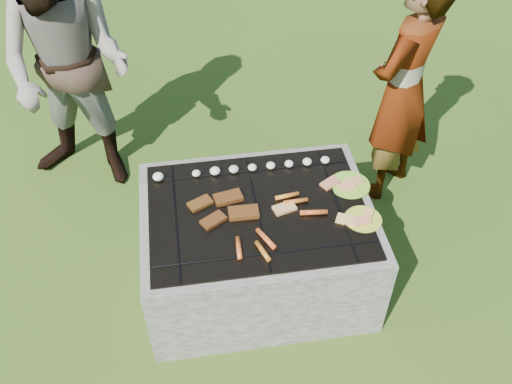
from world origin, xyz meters
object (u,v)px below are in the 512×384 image
cook (403,90)px  bystander (68,69)px  plate_near (363,219)px  plate_far (350,185)px  fire_pit (257,248)px

cook → bystander: (-2.10, 0.43, 0.09)m
plate_near → cook: bearing=60.5°
cook → bystander: 2.14m
plate_far → bystander: (-1.61, 1.02, 0.30)m
fire_pit → plate_near: 0.67m
fire_pit → cook: (1.05, 0.70, 0.54)m
plate_near → bystander: 2.08m
plate_near → fire_pit: bearing=164.1°
plate_far → plate_near: same height
fire_pit → bystander: bearing=132.8°
plate_near → bystander: size_ratio=0.14×
bystander → fire_pit: bearing=-24.7°
plate_near → plate_far: bearing=89.8°
fire_pit → plate_far: (0.56, 0.12, 0.33)m
plate_far → cook: 0.79m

